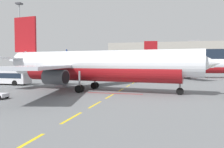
{
  "coord_description": "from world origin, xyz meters",
  "views": [
    {
      "loc": [
        25.49,
        -10.09,
        4.39
      ],
      "look_at": [
        15.8,
        29.27,
        2.39
      ],
      "focal_mm": 37.53,
      "sensor_mm": 36.0,
      "label": 1
    }
  ],
  "objects_px": {
    "airliner_foreground": "(96,65)",
    "airliner_far_center": "(191,66)",
    "apron_shuttle_bus": "(2,76)",
    "apron_light_mast_near": "(20,30)",
    "airliner_mid_left": "(63,63)",
    "uld_cargo_container": "(62,83)"
  },
  "relations": [
    {
      "from": "apron_shuttle_bus",
      "to": "uld_cargo_container",
      "type": "bearing_deg",
      "value": -8.67
    },
    {
      "from": "airliner_far_center",
      "to": "apron_shuttle_bus",
      "type": "xyz_separation_m",
      "value": [
        -38.67,
        -30.47,
        -1.67
      ]
    },
    {
      "from": "uld_cargo_container",
      "to": "airliner_foreground",
      "type": "bearing_deg",
      "value": -25.6
    },
    {
      "from": "uld_cargo_container",
      "to": "apron_light_mast_near",
      "type": "height_order",
      "value": "apron_light_mast_near"
    },
    {
      "from": "apron_shuttle_bus",
      "to": "apron_light_mast_near",
      "type": "height_order",
      "value": "apron_light_mast_near"
    },
    {
      "from": "airliner_far_center",
      "to": "apron_light_mast_near",
      "type": "xyz_separation_m",
      "value": [
        -53.61,
        -3.29,
        11.38
      ]
    },
    {
      "from": "airliner_mid_left",
      "to": "airliner_far_center",
      "type": "distance_m",
      "value": 75.53
    },
    {
      "from": "uld_cargo_container",
      "to": "apron_light_mast_near",
      "type": "xyz_separation_m",
      "value": [
        -29.0,
        29.33,
        14.0
      ]
    },
    {
      "from": "airliner_foreground",
      "to": "uld_cargo_container",
      "type": "distance_m",
      "value": 8.91
    },
    {
      "from": "airliner_mid_left",
      "to": "airliner_far_center",
      "type": "relative_size",
      "value": 1.12
    },
    {
      "from": "apron_shuttle_bus",
      "to": "apron_light_mast_near",
      "type": "relative_size",
      "value": 0.51
    },
    {
      "from": "airliner_mid_left",
      "to": "airliner_far_center",
      "type": "bearing_deg",
      "value": -36.04
    },
    {
      "from": "airliner_mid_left",
      "to": "uld_cargo_container",
      "type": "height_order",
      "value": "airliner_mid_left"
    },
    {
      "from": "airliner_mid_left",
      "to": "airliner_foreground",
      "type": "bearing_deg",
      "value": -61.39
    },
    {
      "from": "airliner_mid_left",
      "to": "apron_light_mast_near",
      "type": "relative_size",
      "value": 1.42
    },
    {
      "from": "airliner_foreground",
      "to": "airliner_far_center",
      "type": "bearing_deg",
      "value": 64.75
    },
    {
      "from": "airliner_foreground",
      "to": "airliner_mid_left",
      "type": "relative_size",
      "value": 1.04
    },
    {
      "from": "airliner_mid_left",
      "to": "apron_shuttle_bus",
      "type": "height_order",
      "value": "airliner_mid_left"
    },
    {
      "from": "airliner_mid_left",
      "to": "airliner_far_center",
      "type": "height_order",
      "value": "airliner_mid_left"
    },
    {
      "from": "airliner_mid_left",
      "to": "apron_shuttle_bus",
      "type": "relative_size",
      "value": 2.78
    },
    {
      "from": "airliner_far_center",
      "to": "uld_cargo_container",
      "type": "distance_m",
      "value": 40.94
    },
    {
      "from": "airliner_mid_left",
      "to": "uld_cargo_container",
      "type": "distance_m",
      "value": 85.3
    }
  ]
}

